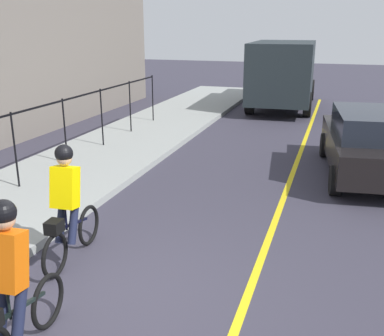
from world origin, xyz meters
The scene contains 6 objects.
ground_plane centered at (0.00, 0.00, 0.00)m, with size 80.00×80.00×0.00m, color #363341.
lane_line_centre centered at (0.00, -1.60, 0.00)m, with size 36.00×0.12×0.01m, color yellow.
cyclist_lead centered at (0.61, 1.12, 0.91)m, with size 1.71×0.38×1.83m.
cyclist_follow centered at (-1.42, 0.48, 0.91)m, with size 1.71×0.38×1.83m.
patrol_sedan centered at (6.35, -3.27, 0.82)m, with size 4.58×2.32×1.58m.
box_truck_background centered at (15.19, -0.14, 1.55)m, with size 6.80×2.77×2.78m.
Camera 1 is at (-4.73, -2.53, 3.44)m, focal length 42.80 mm.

